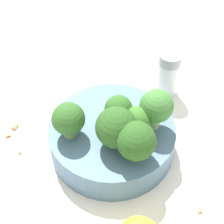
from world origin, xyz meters
The scene contains 14 objects.
ground_plane centered at (0.00, 0.00, 0.00)m, with size 3.00×3.00×0.00m, color silver.
bowl centered at (0.00, 0.00, 0.02)m, with size 0.16×0.16×0.04m, color slate.
broccoli_floret_0 centered at (-0.02, 0.00, 0.07)m, with size 0.05×0.05×0.05m.
broccoli_floret_1 centered at (0.00, 0.05, 0.07)m, with size 0.04×0.04×0.05m.
broccoli_floret_2 centered at (0.00, -0.01, 0.07)m, with size 0.03×0.03×0.05m.
broccoli_floret_3 centered at (-0.05, -0.02, 0.07)m, with size 0.04×0.04×0.05m.
broccoli_floret_4 centered at (-0.02, -0.02, 0.06)m, with size 0.03×0.03×0.04m.
broccoli_floret_5 centered at (-0.01, -0.05, 0.08)m, with size 0.04×0.04×0.06m.
pepper_shaker centered at (0.09, -0.10, 0.04)m, with size 0.03×0.03×0.07m.
almond_crumb_0 centered at (-0.11, -0.08, 0.00)m, with size 0.01×0.00×0.01m, color tan.
almond_crumb_1 centered at (0.02, 0.12, 0.00)m, with size 0.01×0.00×0.01m, color #AD7F4C.
almond_crumb_2 centered at (0.06, 0.12, 0.00)m, with size 0.01×0.01×0.01m, color tan.
almond_crumb_3 centered at (0.10, 0.02, 0.00)m, with size 0.01×0.00×0.01m, color #AD7F4C.
almond_crumb_4 centered at (0.05, 0.13, 0.00)m, with size 0.01×0.00×0.01m, color #AD7F4C.
Camera 1 is at (-0.29, 0.06, 0.39)m, focal length 60.00 mm.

